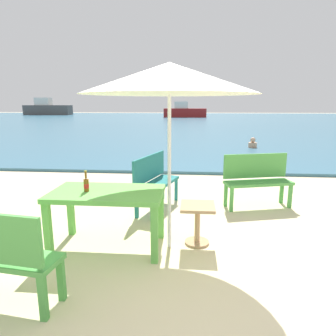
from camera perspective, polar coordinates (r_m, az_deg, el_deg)
The scene contains 11 objects.
ground_plane at distance 3.25m, azimuth 6.37°, elevation -22.20°, with size 120.00×120.00×0.00m, color beige.
sea_water at distance 32.73m, azimuth 5.05°, elevation 9.01°, with size 120.00×50.00×0.08m, color #386B84.
picnic_table_green at distance 3.86m, azimuth -11.50°, elevation -5.88°, with size 1.40×0.80×0.76m.
beer_bottle_amber at distance 3.85m, azimuth -15.35°, elevation -2.97°, with size 0.07×0.07×0.26m.
patio_umbrella at distance 3.62m, azimuth 0.27°, elevation 16.70°, with size 2.10×2.10×2.30m.
side_table_wood at distance 4.00m, azimuth 5.64°, elevation -9.58°, with size 0.44×0.44×0.54m.
bench_teal_center at distance 5.26m, azimuth -2.63°, elevation -2.02°, with size 0.70×1.25×0.95m.
bench_green_left at distance 5.60m, azimuth 16.63°, elevation -1.67°, with size 1.25×0.65×0.95m.
swimmer_person at distance 12.69m, azimuth 15.87°, elevation 4.52°, with size 0.34×0.34×0.41m.
boat_fishing_trawler at distance 52.29m, azimuth -22.06°, elevation 10.46°, with size 7.38×2.01×2.68m.
boat_cargo_ship at distance 40.00m, azimuth 3.17°, elevation 10.71°, with size 5.54×1.51×2.02m.
Camera 1 is at (-0.11, -2.68, 1.83)m, focal length 31.91 mm.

